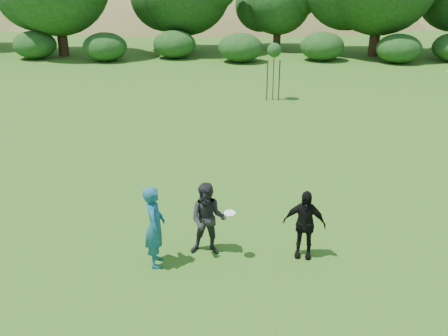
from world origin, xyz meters
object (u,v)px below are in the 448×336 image
at_px(player_teal, 155,226).
at_px(player_black, 304,224).
at_px(player_grey, 208,219).
at_px(sapling, 274,52).

height_order(player_teal, player_black, player_teal).
xyz_separation_m(player_teal, player_grey, (1.17, 0.51, -0.07)).
bearing_deg(player_black, sapling, 100.75).
relative_size(player_teal, sapling, 0.69).
bearing_deg(player_grey, player_teal, -153.57).
xyz_separation_m(player_grey, sapling, (2.20, 14.51, 1.51)).
bearing_deg(player_teal, sapling, -21.79).
relative_size(player_grey, player_black, 1.07).
distance_m(player_grey, sapling, 14.75).
height_order(player_teal, sapling, sapling).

